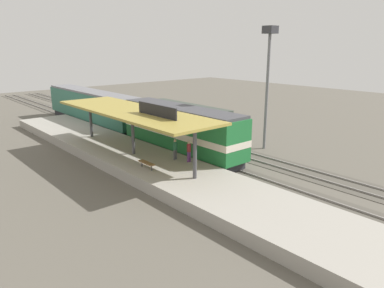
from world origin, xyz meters
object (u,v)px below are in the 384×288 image
platform_bench (147,163)px  person_waiting (175,148)px  passenger_carriage_single (92,107)px  locomotive (181,130)px  light_mast (268,62)px  person_walking (189,150)px  freight_car (185,121)px

platform_bench → person_waiting: 3.11m
passenger_carriage_single → platform_bench: bearing=-105.8°
locomotive → person_waiting: (-2.95, -2.91, -0.56)m
light_mast → person_walking: light_mast is taller
freight_car → person_waiting: (-7.55, -7.73, -0.12)m
locomotive → freight_car: (4.60, 4.81, -0.44)m
person_walking → locomotive: bearing=58.8°
passenger_carriage_single → light_mast: (7.80, -21.60, 6.08)m
platform_bench → light_mast: (13.80, -0.33, 7.05)m
platform_bench → locomotive: (6.00, 3.27, 1.07)m
passenger_carriage_single → person_walking: size_ratio=11.70×
person_waiting → freight_car: bearing=45.6°
freight_car → person_walking: 11.38m
locomotive → passenger_carriage_single: (0.00, 18.00, -0.10)m
passenger_carriage_single → person_waiting: (-2.95, -20.91, -0.46)m
light_mast → locomotive: bearing=155.2°
locomotive → person_waiting: size_ratio=8.44×
platform_bench → person_walking: 3.65m
freight_car → person_walking: bearing=-128.5°
person_waiting → light_mast: bearing=-3.7°
locomotive → person_waiting: bearing=-135.4°
platform_bench → locomotive: bearing=28.6°
platform_bench → passenger_carriage_single: 22.12m
freight_car → light_mast: size_ratio=1.03×
locomotive → light_mast: bearing=-24.8°
locomotive → freight_car: 6.67m
platform_bench → person_walking: bearing=-13.1°
passenger_carriage_single → light_mast: bearing=-70.1°
passenger_carriage_single → locomotive: bearing=-90.0°
passenger_carriage_single → person_waiting: size_ratio=11.70×
platform_bench → light_mast: bearing=-1.4°
locomotive → person_walking: locomotive is taller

